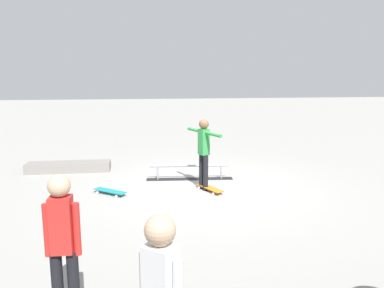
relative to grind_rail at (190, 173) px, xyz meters
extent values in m
plane|color=gray|center=(-0.29, 0.78, -0.16)|extent=(60.00, 60.00, 0.00)
cube|color=black|center=(0.00, 0.00, -0.15)|extent=(2.18, 0.38, 0.01)
cylinder|color=gray|center=(-0.80, 0.05, 0.01)|extent=(0.04, 0.04, 0.35)
cylinder|color=gray|center=(0.80, -0.05, 0.01)|extent=(0.04, 0.04, 0.35)
cylinder|color=gray|center=(0.00, 0.00, 0.19)|extent=(2.01, 0.18, 0.05)
cube|color=gray|center=(3.18, -1.17, -0.03)|extent=(2.23, 0.55, 0.25)
cylinder|color=black|center=(-0.25, 0.96, 0.25)|extent=(0.16, 0.16, 0.83)
cylinder|color=black|center=(-0.19, 0.82, 0.25)|extent=(0.16, 0.16, 0.83)
cube|color=#2D8C42|center=(-0.22, 0.89, 0.96)|extent=(0.26, 0.27, 0.59)
sphere|color=brown|center=(-0.22, 0.89, 1.36)|extent=(0.22, 0.22, 0.22)
cylinder|color=#2D8C42|center=(-0.38, 1.24, 1.18)|extent=(0.30, 0.53, 0.08)
cylinder|color=#2D8C42|center=(-0.06, 0.54, 1.18)|extent=(0.30, 0.53, 0.08)
cube|color=orange|center=(-0.34, 1.04, -0.08)|extent=(0.55, 0.80, 0.02)
cylinder|color=white|center=(-0.57, 1.23, -0.13)|extent=(0.05, 0.06, 0.05)
cylinder|color=white|center=(-0.36, 1.33, -0.13)|extent=(0.05, 0.06, 0.05)
cylinder|color=white|center=(-0.32, 0.75, -0.13)|extent=(0.05, 0.06, 0.05)
cylinder|color=white|center=(-0.11, 0.85, -0.13)|extent=(0.05, 0.06, 0.05)
cylinder|color=black|center=(1.87, 5.49, 0.26)|extent=(0.13, 0.13, 0.84)
cube|color=red|center=(1.95, 5.48, 0.98)|extent=(0.23, 0.20, 0.60)
sphere|color=tan|center=(1.95, 5.48, 1.39)|extent=(0.23, 0.23, 0.23)
cylinder|color=red|center=(1.80, 5.49, 0.93)|extent=(0.08, 0.08, 0.56)
cylinder|color=red|center=(2.10, 5.48, 0.93)|extent=(0.08, 0.08, 0.56)
cube|color=white|center=(0.99, 6.74, 0.99)|extent=(0.29, 0.29, 0.60)
sphere|color=tan|center=(0.99, 6.74, 1.41)|extent=(0.23, 0.23, 0.23)
cylinder|color=white|center=(1.11, 6.64, 0.94)|extent=(0.11, 0.11, 0.57)
cube|color=teal|center=(1.89, 1.00, -0.08)|extent=(0.76, 0.64, 0.02)
cylinder|color=white|center=(2.18, 0.93, -0.13)|extent=(0.06, 0.06, 0.05)
cylinder|color=white|center=(2.04, 0.74, -0.13)|extent=(0.06, 0.06, 0.05)
cylinder|color=white|center=(1.74, 1.25, -0.13)|extent=(0.06, 0.06, 0.05)
cylinder|color=white|center=(1.61, 1.07, -0.13)|extent=(0.06, 0.06, 0.05)
camera|label=1|loc=(1.08, 9.31, 2.52)|focal=35.91mm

